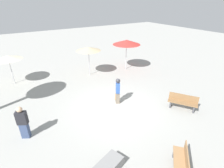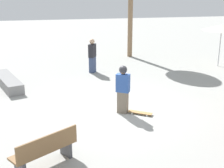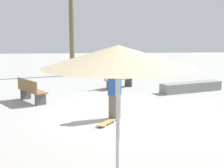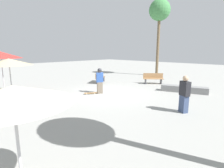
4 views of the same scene
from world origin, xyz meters
name	(u,v)px [view 1 (image 1 of 4)]	position (x,y,z in m)	size (l,w,h in m)	color
ground_plane	(115,108)	(0.00, 0.00, 0.00)	(60.00, 60.00, 0.00)	#9E9E99
skater_main	(118,90)	(0.48, 0.41, 0.86)	(0.42, 0.49, 1.60)	#726656
skateboard	(117,97)	(0.75, 0.94, 0.06)	(0.61, 0.78, 0.07)	#B7844C
bench_near	(182,164)	(-0.23, -4.79, 0.43)	(1.49, 1.39, 0.85)	#47474C
bench_far	(183,102)	(3.28, -2.10, 0.43)	(1.25, 1.58, 0.85)	#47474C
shade_umbrella_red	(127,42)	(4.24, 4.76, 2.42)	(2.35, 2.35, 2.62)	#B7B7BC
shade_umbrella_cream	(8,58)	(-4.61, 6.79, 2.00)	(1.94, 1.94, 2.15)	#B7B7BC
shade_umbrella_tan	(88,49)	(0.92, 5.27, 2.19)	(1.95, 1.95, 2.34)	#B7B7BC
bystander_watching	(23,123)	(-4.73, 0.17, 0.81)	(0.51, 0.43, 1.63)	#38476B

